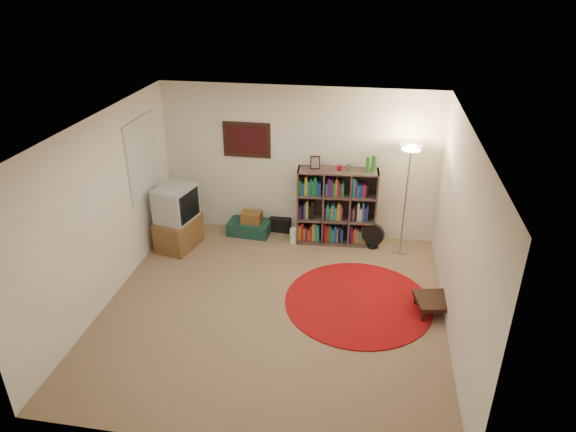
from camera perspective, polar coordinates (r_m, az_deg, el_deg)
name	(u,v)px	position (r m, az deg, el deg)	size (l,w,h in m)	color
room	(268,223)	(6.39, -2.18, -0.77)	(4.54, 4.54, 2.54)	#83694D
bookshelf	(335,208)	(8.32, 5.28, 0.92)	(1.29, 0.45, 1.52)	#47342F
floor_lamp	(409,165)	(7.87, 13.35, 5.58)	(0.44, 0.44, 1.78)	#AAA9AE
floor_fan	(373,236)	(8.39, 9.40, -2.17)	(0.38, 0.25, 0.43)	black
tv_stand	(177,219)	(8.36, -12.18, -0.30)	(0.64, 0.81, 1.05)	brown
suitcase	(250,227)	(8.79, -4.29, -1.26)	(0.72, 0.50, 0.22)	#143931
wicker_basket	(252,217)	(8.66, -4.07, -0.14)	(0.34, 0.25, 0.19)	brown
duffel_bag	(281,223)	(8.89, -0.76, -0.76)	(0.38, 0.33, 0.25)	black
paper_towel	(294,236)	(8.46, 0.62, -2.20)	(0.15, 0.15, 0.26)	white
red_rug	(358,302)	(7.17, 7.79, -9.42)	(2.00, 2.00, 0.02)	maroon
side_table	(434,301)	(7.09, 15.92, -9.08)	(0.55, 0.55, 0.21)	black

